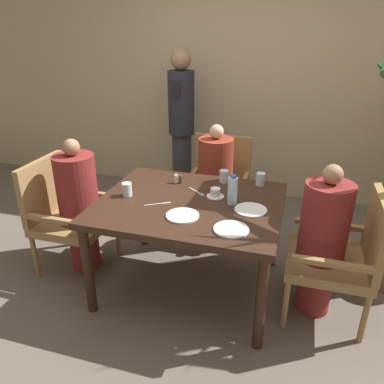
{
  "coord_description": "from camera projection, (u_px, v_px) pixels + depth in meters",
  "views": [
    {
      "loc": [
        0.71,
        -2.35,
        1.92
      ],
      "look_at": [
        0.0,
        0.05,
        0.8
      ],
      "focal_mm": 35.0,
      "sensor_mm": 36.0,
      "label": 1
    }
  ],
  "objects": [
    {
      "name": "ground_plane",
      "position": [
        190.0,
        284.0,
        3.02
      ],
      "size": [
        16.0,
        16.0,
        0.0
      ],
      "primitive_type": "plane",
      "color": "#60564C"
    },
    {
      "name": "wall_back",
      "position": [
        241.0,
        75.0,
        4.2
      ],
      "size": [
        8.0,
        0.06,
        2.8
      ],
      "color": "tan",
      "rests_on": "ground_plane"
    },
    {
      "name": "dining_table",
      "position": [
        190.0,
        212.0,
        2.75
      ],
      "size": [
        1.32,
        1.09,
        0.75
      ],
      "color": "#331E14",
      "rests_on": "ground_plane"
    },
    {
      "name": "chair_left_side",
      "position": [
        65.0,
        211.0,
        3.1
      ],
      "size": [
        0.56,
        0.56,
        0.93
      ],
      "color": "olive",
      "rests_on": "ground_plane"
    },
    {
      "name": "diner_in_left_chair",
      "position": [
        79.0,
        205.0,
        3.03
      ],
      "size": [
        0.32,
        0.32,
        1.14
      ],
      "color": "maroon",
      "rests_on": "ground_plane"
    },
    {
      "name": "chair_far_side",
      "position": [
        219.0,
        183.0,
        3.67
      ],
      "size": [
        0.56,
        0.56,
        0.93
      ],
      "color": "olive",
      "rests_on": "ground_plane"
    },
    {
      "name": "diner_in_far_chair",
      "position": [
        215.0,
        182.0,
        3.51
      ],
      "size": [
        0.32,
        0.32,
        1.12
      ],
      "color": "maroon",
      "rests_on": "ground_plane"
    },
    {
      "name": "chair_right_side",
      "position": [
        343.0,
        253.0,
        2.54
      ],
      "size": [
        0.56,
        0.56,
        0.93
      ],
      "color": "olive",
      "rests_on": "ground_plane"
    },
    {
      "name": "diner_in_right_chair",
      "position": [
        322.0,
        240.0,
        2.54
      ],
      "size": [
        0.32,
        0.32,
        1.12
      ],
      "color": "maroon",
      "rests_on": "ground_plane"
    },
    {
      "name": "standing_host",
      "position": [
        182.0,
        123.0,
        4.18
      ],
      "size": [
        0.29,
        0.32,
        1.7
      ],
      "color": "#2D2D33",
      "rests_on": "ground_plane"
    },
    {
      "name": "plate_main_left",
      "position": [
        182.0,
        216.0,
        2.5
      ],
      "size": [
        0.22,
        0.22,
        0.01
      ],
      "color": "white",
      "rests_on": "dining_table"
    },
    {
      "name": "plate_main_right",
      "position": [
        251.0,
        210.0,
        2.58
      ],
      "size": [
        0.22,
        0.22,
        0.01
      ],
      "color": "white",
      "rests_on": "dining_table"
    },
    {
      "name": "plate_dessert_center",
      "position": [
        231.0,
        229.0,
        2.33
      ],
      "size": [
        0.22,
        0.22,
        0.01
      ],
      "color": "white",
      "rests_on": "dining_table"
    },
    {
      "name": "teacup_with_saucer",
      "position": [
        215.0,
        193.0,
        2.78
      ],
      "size": [
        0.13,
        0.13,
        0.07
      ],
      "color": "white",
      "rests_on": "dining_table"
    },
    {
      "name": "water_bottle",
      "position": [
        233.0,
        191.0,
        2.64
      ],
      "size": [
        0.07,
        0.07,
        0.22
      ],
      "color": "silver",
      "rests_on": "dining_table"
    },
    {
      "name": "glass_tall_near",
      "position": [
        224.0,
        176.0,
        3.03
      ],
      "size": [
        0.07,
        0.07,
        0.1
      ],
      "color": "silver",
      "rests_on": "dining_table"
    },
    {
      "name": "glass_tall_mid",
      "position": [
        260.0,
        179.0,
        2.98
      ],
      "size": [
        0.07,
        0.07,
        0.1
      ],
      "color": "silver",
      "rests_on": "dining_table"
    },
    {
      "name": "glass_tall_far",
      "position": [
        127.0,
        189.0,
        2.79
      ],
      "size": [
        0.07,
        0.07,
        0.1
      ],
      "color": "silver",
      "rests_on": "dining_table"
    },
    {
      "name": "salt_shaker",
      "position": [
        176.0,
        179.0,
        3.02
      ],
      "size": [
        0.03,
        0.03,
        0.07
      ],
      "color": "white",
      "rests_on": "dining_table"
    },
    {
      "name": "pepper_shaker",
      "position": [
        181.0,
        179.0,
        3.01
      ],
      "size": [
        0.03,
        0.03,
        0.07
      ],
      "color": "#4C3D2D",
      "rests_on": "dining_table"
    },
    {
      "name": "fork_beside_plate",
      "position": [
        198.0,
        192.0,
        2.86
      ],
      "size": [
        0.15,
        0.12,
        0.0
      ],
      "color": "silver",
      "rests_on": "dining_table"
    },
    {
      "name": "knife_beside_plate",
      "position": [
        159.0,
        204.0,
        2.67
      ],
      "size": [
        0.17,
        0.11,
        0.0
      ],
      "color": "silver",
      "rests_on": "dining_table"
    }
  ]
}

